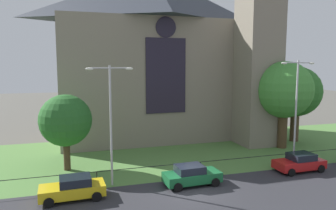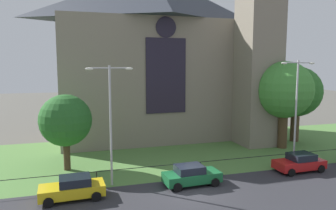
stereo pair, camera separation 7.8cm
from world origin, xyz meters
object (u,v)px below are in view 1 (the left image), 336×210
Objects in this scene: tree_left_near at (66,121)px; parked_car_green at (192,175)px; church_building at (159,53)px; tree_right_near at (284,90)px; streetlamp_near at (111,111)px; parked_car_yellow at (73,188)px; parked_car_red at (300,162)px; streetlamp_far at (296,101)px; tree_right_far at (296,92)px.

tree_left_near is 11.41m from parked_car_green.
church_building is 2.80× the size of tree_right_near.
streetlamp_near is at bearing -163.26° from tree_right_near.
tree_right_near is 23.57m from parked_car_yellow.
parked_car_yellow is at bearing -121.98° from church_building.
tree_right_near is 1.44× the size of tree_left_near.
streetlamp_far is at bearing -110.22° from parked_car_red.
parked_car_red is (15.46, -1.35, -4.82)m from streetlamp_near.
church_building is at bearing 117.66° from streetlamp_far.
tree_right_far is at bearing -127.26° from parked_car_red.
tree_right_near reaches higher than streetlamp_near.
parked_car_green is 9.82m from parked_car_red.
parked_car_green is (-2.24, -17.01, -9.53)m from church_building.
church_building is 6.14× the size of parked_car_red.
church_building reaches higher than tree_left_near.
tree_left_near is (-22.11, -1.04, -1.96)m from tree_right_near.
streetlamp_near is 16.25m from parked_car_red.
parked_car_yellow is at bearing -174.69° from streetlamp_far.
parked_car_yellow is at bearing -86.26° from tree_left_near.
church_building reaches higher than parked_car_green.
streetlamp_far is at bearing -128.48° from tree_right_far.
streetlamp_near is at bearing -55.46° from tree_left_near.
tree_right_near reaches higher than parked_car_red.
church_building is 19.62m from parked_car_green.
parked_car_yellow is 1.00× the size of parked_car_green.
tree_right_far is 2.05× the size of parked_car_red.
tree_right_far is 4.02m from tree_right_near.
parked_car_green is at bearing -149.96° from tree_right_far.
tree_right_near is at bearing 62.30° from streetlamp_far.
tree_left_near reaches higher than parked_car_yellow.
parked_car_yellow is (0.42, -6.39, -3.50)m from tree_left_near.
church_building is 17.89m from streetlamp_far.
parked_car_yellow is at bearing -158.87° from tree_right_far.
tree_left_near is 1.51× the size of parked_car_yellow.
parked_car_red is (7.57, -16.69, -9.53)m from church_building.
tree_right_far is 2.03× the size of parked_car_green.
tree_left_near is at bearing -18.97° from parked_car_red.
tree_right_near is 6.44m from streetlamp_far.
parked_car_red is at bearing -109.07° from streetlamp_far.
parked_car_yellow is 18.24m from parked_car_red.
tree_right_far is at bearing 27.59° from parked_car_green.
tree_right_near reaches higher than parked_car_yellow.
parked_car_yellow is (-2.78, -1.74, -4.82)m from streetlamp_near.
streetlamp_far reaches higher than tree_right_far.
tree_left_near reaches higher than parked_car_red.
tree_right_far is 27.27m from parked_car_yellow.
streetlamp_near is at bearing -160.38° from tree_right_far.
church_building is 6.08× the size of parked_car_green.
church_building reaches higher than tree_right_far.
parked_car_yellow is 1.01× the size of parked_car_red.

